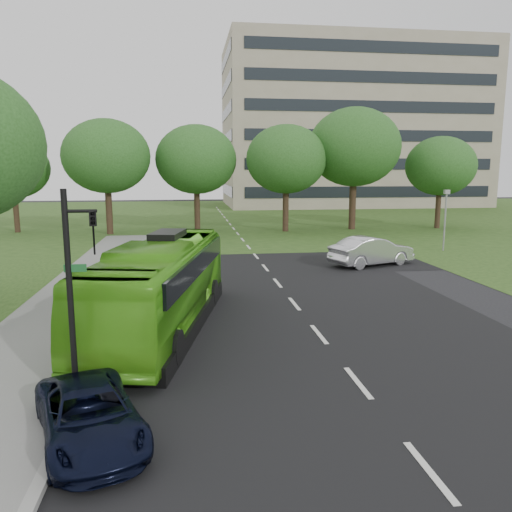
# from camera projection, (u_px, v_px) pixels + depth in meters

# --- Properties ---
(ground) EXTENTS (160.00, 160.00, 0.00)m
(ground) POSITION_uv_depth(u_px,v_px,m) (305.00, 318.00, 19.11)
(ground) COLOR black
(ground) RESTS_ON ground
(street_surfaces) EXTENTS (120.00, 120.00, 0.15)m
(street_surfaces) POSITION_uv_depth(u_px,v_px,m) (237.00, 238.00, 41.27)
(street_surfaces) COLOR black
(street_surfaces) RESTS_ON ground
(office_building) EXTENTS (40.10, 20.10, 25.00)m
(office_building) POSITION_uv_depth(u_px,v_px,m) (350.00, 127.00, 80.43)
(office_building) COLOR gray
(office_building) RESTS_ON ground
(tree_park_a) EXTENTS (7.52, 7.52, 9.99)m
(tree_park_a) POSITION_uv_depth(u_px,v_px,m) (106.00, 156.00, 43.11)
(tree_park_a) COLOR black
(tree_park_a) RESTS_ON ground
(tree_park_b) EXTENTS (7.42, 7.42, 9.73)m
(tree_park_b) POSITION_uv_depth(u_px,v_px,m) (196.00, 160.00, 45.68)
(tree_park_b) COLOR black
(tree_park_b) RESTS_ON ground
(tree_park_c) EXTENTS (7.30, 7.30, 9.69)m
(tree_park_c) POSITION_uv_depth(u_px,v_px,m) (286.00, 159.00, 45.15)
(tree_park_c) COLOR black
(tree_park_c) RESTS_ON ground
(tree_park_d) EXTENTS (8.62, 8.62, 11.40)m
(tree_park_d) POSITION_uv_depth(u_px,v_px,m) (354.00, 147.00, 46.65)
(tree_park_d) COLOR black
(tree_park_d) RESTS_ON ground
(tree_park_e) EXTENTS (6.61, 6.61, 8.81)m
(tree_park_e) POSITION_uv_depth(u_px,v_px,m) (441.00, 166.00, 47.77)
(tree_park_e) COLOR black
(tree_park_e) RESTS_ON ground
(tree_park_f) EXTENTS (6.36, 6.36, 8.50)m
(tree_park_f) POSITION_uv_depth(u_px,v_px,m) (13.00, 168.00, 44.53)
(tree_park_f) COLOR black
(tree_park_f) RESTS_ON ground
(bus) EXTENTS (4.94, 11.53, 3.13)m
(bus) POSITION_uv_depth(u_px,v_px,m) (161.00, 285.00, 17.66)
(bus) COLOR #56B91E
(bus) RESTS_ON ground
(sedan) EXTENTS (5.53, 3.56, 1.72)m
(sedan) POSITION_uv_depth(u_px,v_px,m) (372.00, 251.00, 29.59)
(sedan) COLOR silver
(sedan) RESTS_ON ground
(suv) EXTENTS (3.14, 4.49, 1.14)m
(suv) POSITION_uv_depth(u_px,v_px,m) (89.00, 415.00, 10.33)
(suv) COLOR black
(suv) RESTS_ON ground
(traffic_light) EXTENTS (0.83, 0.23, 5.17)m
(traffic_light) POSITION_uv_depth(u_px,v_px,m) (76.00, 279.00, 11.80)
(traffic_light) COLOR black
(traffic_light) RESTS_ON ground
(camera_pole) EXTENTS (0.42, 0.39, 4.27)m
(camera_pole) POSITION_uv_depth(u_px,v_px,m) (446.00, 212.00, 34.63)
(camera_pole) COLOR gray
(camera_pole) RESTS_ON ground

